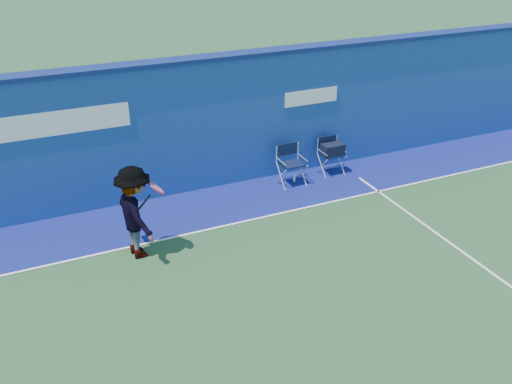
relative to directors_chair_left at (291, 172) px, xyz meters
name	(u,v)px	position (x,y,z in m)	size (l,w,h in m)	color
ground	(259,331)	(-2.82, -4.42, -0.30)	(80.00, 80.00, 0.00)	#294D2B
stadium_wall	(163,130)	(-2.83, 0.78, 1.25)	(24.00, 0.50, 3.08)	navy
out_of_bounds_strip	(182,213)	(-2.82, -0.32, -0.30)	(24.00, 1.80, 0.01)	navy
court_lines	(244,308)	(-2.82, -3.82, -0.29)	(24.00, 12.00, 0.01)	white
directors_chair_left	(291,172)	(0.00, 0.00, 0.00)	(0.57, 0.51, 0.96)	silver
directors_chair_right	(331,159)	(1.18, 0.13, 0.08)	(0.54, 0.49, 0.91)	silver
water_bottle	(294,177)	(0.13, 0.07, -0.18)	(0.07, 0.07, 0.23)	silver
tennis_player	(136,213)	(-4.03, -1.53, 0.61)	(0.98, 1.28, 1.83)	#EA4738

